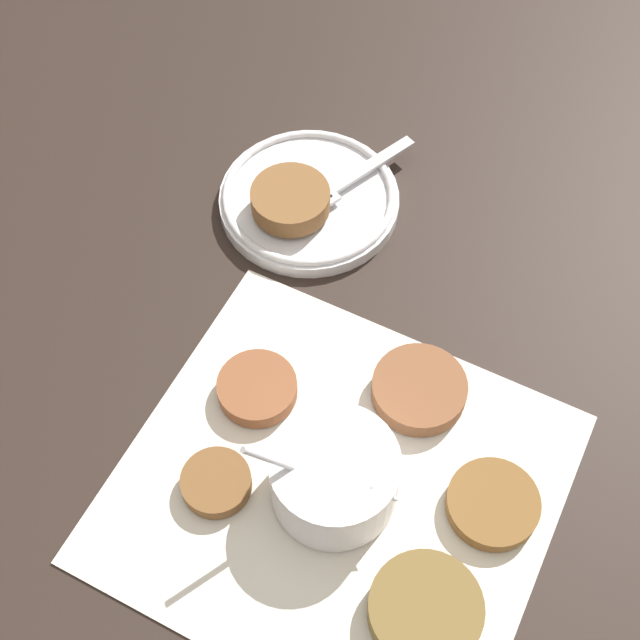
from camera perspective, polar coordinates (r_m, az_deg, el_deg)
ground_plane at (r=0.73m, az=0.53°, el=-11.54°), size 4.00×4.00×0.00m
napkin at (r=0.73m, az=0.85°, el=-10.50°), size 0.36×0.33×0.00m
sauce_bowl at (r=0.70m, az=0.66°, el=-9.94°), size 0.11×0.10×0.11m
fritter_0 at (r=0.73m, az=11.00°, el=-11.48°), size 0.07×0.07×0.01m
fritter_1 at (r=0.76m, az=6.36°, el=-4.44°), size 0.08×0.08×0.02m
fritter_2 at (r=0.76m, az=-4.04°, el=-4.38°), size 0.07×0.07×0.02m
fritter_3 at (r=0.69m, az=6.75°, el=-17.95°), size 0.09×0.09×0.02m
fritter_4 at (r=0.73m, az=-6.66°, el=-10.30°), size 0.06×0.06×0.01m
serving_plate at (r=0.88m, az=-0.70°, el=7.76°), size 0.18×0.18×0.02m
fritter_on_plate at (r=0.85m, az=-1.91°, el=7.70°), size 0.08×0.08×0.02m
fork at (r=0.87m, az=0.84°, el=8.41°), size 0.08×0.16×0.00m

